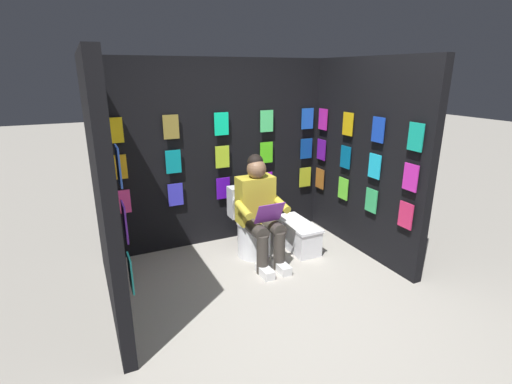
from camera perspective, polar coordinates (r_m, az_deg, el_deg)
ground_plane at (r=3.45m, az=6.51°, el=-18.51°), size 30.00×30.00×0.00m
display_wall_back at (r=4.57m, az=-5.45°, el=5.78°), size 2.77×0.14×2.18m
display_wall_left at (r=4.46m, az=16.10°, el=4.84°), size 0.14×1.82×2.18m
display_wall_right at (r=3.38m, az=-22.08°, el=0.23°), size 0.14×1.82×2.18m
toilet at (r=4.38m, az=-0.71°, el=-5.15°), size 0.41×0.55×0.77m
person_reading at (r=4.09m, az=0.61°, el=-2.73°), size 0.53×0.68×1.19m
comic_longbox_near at (r=4.58m, az=6.23°, el=-6.44°), size 0.30×0.67×0.33m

